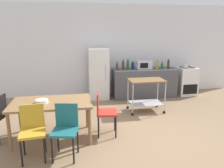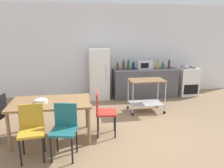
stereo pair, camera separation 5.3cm
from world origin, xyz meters
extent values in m
plane|color=#8C7051|center=(0.00, 0.00, 0.00)|extent=(12.00, 12.00, 0.00)
cube|color=white|center=(0.00, 3.20, 1.45)|extent=(8.40, 0.12, 2.90)
cube|color=#4C4C51|center=(0.90, 2.60, 0.45)|extent=(2.00, 0.64, 0.90)
cube|color=olive|center=(-1.73, 0.19, 0.73)|extent=(1.50, 0.90, 0.04)
cylinder|color=olive|center=(-2.42, -0.20, 0.35)|extent=(0.06, 0.06, 0.71)
cylinder|color=olive|center=(-1.04, -0.20, 0.35)|extent=(0.06, 0.06, 0.71)
cylinder|color=olive|center=(-2.42, 0.58, 0.35)|extent=(0.06, 0.06, 0.71)
cylinder|color=olive|center=(-1.04, 0.58, 0.35)|extent=(0.06, 0.06, 0.71)
cube|color=#1E666B|center=(-1.47, -0.56, 0.47)|extent=(0.48, 0.48, 0.04)
cube|color=#1E666B|center=(-1.43, -0.38, 0.69)|extent=(0.38, 0.11, 0.40)
cylinder|color=black|center=(-1.67, -0.69, 0.23)|extent=(0.03, 0.03, 0.45)
cylinder|color=black|center=(-1.34, -0.76, 0.23)|extent=(0.03, 0.03, 0.45)
cylinder|color=black|center=(-1.60, -0.36, 0.23)|extent=(0.03, 0.03, 0.45)
cylinder|color=black|center=(-1.26, -0.43, 0.23)|extent=(0.03, 0.03, 0.45)
cube|color=#B72D23|center=(-0.67, 0.17, 0.47)|extent=(0.45, 0.45, 0.04)
cube|color=#B72D23|center=(-0.84, 0.19, 0.69)|extent=(0.08, 0.38, 0.40)
cylinder|color=black|center=(-0.52, -0.02, 0.23)|extent=(0.03, 0.03, 0.45)
cylinder|color=black|center=(-0.48, 0.32, 0.23)|extent=(0.03, 0.03, 0.45)
cylinder|color=black|center=(-0.86, 0.02, 0.23)|extent=(0.03, 0.03, 0.45)
cylinder|color=black|center=(-0.81, 0.36, 0.23)|extent=(0.03, 0.03, 0.45)
cube|color=black|center=(-2.65, 0.24, 0.69)|extent=(0.11, 0.38, 0.40)
cylinder|color=black|center=(-2.62, 0.41, 0.23)|extent=(0.03, 0.03, 0.45)
cube|color=gold|center=(-1.97, -0.51, 0.47)|extent=(0.44, 0.44, 0.04)
cube|color=gold|center=(-1.99, -0.33, 0.69)|extent=(0.38, 0.07, 0.40)
cylinder|color=black|center=(-2.12, -0.70, 0.23)|extent=(0.03, 0.03, 0.45)
cylinder|color=black|center=(-1.79, -0.67, 0.23)|extent=(0.03, 0.03, 0.45)
cylinder|color=black|center=(-2.16, -0.36, 0.23)|extent=(0.03, 0.03, 0.45)
cylinder|color=black|center=(-1.82, -0.33, 0.23)|extent=(0.03, 0.03, 0.45)
cube|color=white|center=(2.35, 2.62, 0.45)|extent=(0.60, 0.60, 0.90)
cube|color=black|center=(2.35, 2.32, 0.25)|extent=(0.48, 0.01, 0.32)
cylinder|color=#47474C|center=(2.22, 2.50, 0.91)|extent=(0.16, 0.16, 0.02)
cylinder|color=#47474C|center=(2.48, 2.50, 0.91)|extent=(0.16, 0.16, 0.02)
cylinder|color=#47474C|center=(2.22, 2.74, 0.91)|extent=(0.16, 0.16, 0.02)
cylinder|color=#47474C|center=(2.48, 2.74, 0.91)|extent=(0.16, 0.16, 0.02)
cube|color=white|center=(-0.55, 2.70, 0.78)|extent=(0.60, 0.60, 1.55)
cylinder|color=silver|center=(-0.37, 2.39, 0.85)|extent=(0.02, 0.02, 0.50)
cube|color=brown|center=(0.53, 1.32, 0.83)|extent=(0.90, 0.56, 0.03)
cube|color=silver|center=(0.53, 1.32, 0.22)|extent=(0.83, 0.52, 0.02)
cylinder|color=silver|center=(0.11, 1.07, 0.45)|extent=(0.02, 0.02, 0.76)
sphere|color=black|center=(0.11, 1.07, 0.04)|extent=(0.07, 0.07, 0.07)
cylinder|color=silver|center=(0.95, 1.07, 0.45)|extent=(0.02, 0.02, 0.76)
sphere|color=black|center=(0.95, 1.07, 0.04)|extent=(0.07, 0.07, 0.07)
cylinder|color=silver|center=(0.11, 1.57, 0.45)|extent=(0.02, 0.02, 0.76)
sphere|color=black|center=(0.11, 1.57, 0.04)|extent=(0.07, 0.07, 0.07)
cylinder|color=silver|center=(0.95, 1.57, 0.45)|extent=(0.02, 0.02, 0.76)
sphere|color=black|center=(0.95, 1.57, 0.04)|extent=(0.07, 0.07, 0.07)
cylinder|color=#4C2D19|center=(0.03, 2.66, 0.99)|extent=(0.07, 0.07, 0.18)
cylinder|color=#4C2D19|center=(0.03, 2.66, 1.10)|extent=(0.03, 0.03, 0.05)
cylinder|color=black|center=(0.03, 2.66, 1.13)|extent=(0.03, 0.03, 0.01)
cylinder|color=#4C2D19|center=(0.21, 2.64, 1.02)|extent=(0.07, 0.07, 0.25)
cylinder|color=#4C2D19|center=(0.21, 2.64, 1.17)|extent=(0.03, 0.03, 0.05)
cylinder|color=black|center=(0.21, 2.64, 1.20)|extent=(0.04, 0.04, 0.01)
cylinder|color=#1E6628|center=(0.38, 2.69, 1.02)|extent=(0.08, 0.08, 0.25)
cylinder|color=#1E6628|center=(0.38, 2.69, 1.18)|extent=(0.04, 0.04, 0.05)
cylinder|color=black|center=(0.38, 2.69, 1.21)|extent=(0.04, 0.04, 0.01)
cylinder|color=navy|center=(0.54, 2.69, 1.00)|extent=(0.08, 0.08, 0.20)
cylinder|color=navy|center=(0.54, 2.69, 1.11)|extent=(0.04, 0.04, 0.04)
cylinder|color=black|center=(0.54, 2.69, 1.14)|extent=(0.04, 0.04, 0.01)
cube|color=silver|center=(0.88, 2.65, 1.03)|extent=(0.46, 0.34, 0.26)
cube|color=black|center=(0.84, 2.47, 1.03)|extent=(0.25, 0.01, 0.16)
cylinder|color=gold|center=(1.29, 2.54, 1.02)|extent=(0.07, 0.07, 0.23)
cylinder|color=gold|center=(1.29, 2.54, 1.15)|extent=(0.03, 0.03, 0.05)
cylinder|color=black|center=(1.29, 2.54, 1.18)|extent=(0.04, 0.04, 0.01)
cylinder|color=#1E6628|center=(1.48, 2.61, 0.98)|extent=(0.07, 0.07, 0.15)
cylinder|color=#1E6628|center=(1.48, 2.61, 1.08)|extent=(0.03, 0.03, 0.05)
cylinder|color=black|center=(1.48, 2.61, 1.11)|extent=(0.04, 0.04, 0.01)
cylinder|color=#4C2D19|center=(1.68, 2.58, 1.03)|extent=(0.07, 0.07, 0.25)
cylinder|color=#4C2D19|center=(1.68, 2.58, 1.17)|extent=(0.03, 0.03, 0.04)
cylinder|color=black|center=(1.68, 2.58, 1.20)|extent=(0.04, 0.04, 0.01)
cylinder|color=white|center=(-1.89, 0.14, 0.78)|extent=(0.23, 0.23, 0.07)
cylinder|color=silver|center=(2.23, 2.52, 1.00)|extent=(0.17, 0.17, 0.16)
sphere|color=black|center=(2.23, 2.52, 1.09)|extent=(0.03, 0.03, 0.03)
cylinder|color=silver|center=(2.34, 2.52, 1.02)|extent=(0.08, 0.02, 0.07)
camera|label=1|loc=(-1.26, -3.88, 2.05)|focal=34.93mm
camera|label=2|loc=(-1.21, -3.89, 2.05)|focal=34.93mm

